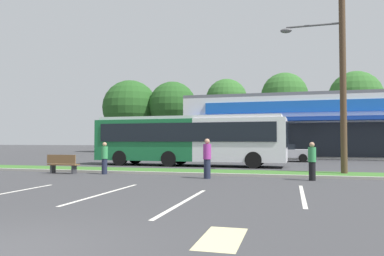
{
  "coord_description": "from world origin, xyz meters",
  "views": [
    {
      "loc": [
        4.25,
        -4.41,
        1.65
      ],
      "look_at": [
        -1.79,
        18.1,
        2.45
      ],
      "focal_mm": 34.59,
      "sensor_mm": 36.0,
      "label": 1
    }
  ],
  "objects_px": {
    "city_bus": "(189,139)",
    "car_4": "(142,150)",
    "bus_stop_bench": "(63,164)",
    "car_3": "(284,152)",
    "pedestrian_by_pole": "(312,161)",
    "car_1": "(220,152)",
    "utility_pole": "(340,62)",
    "pedestrian_near_bench": "(105,158)",
    "pedestrian_mid": "(207,158)"
  },
  "relations": [
    {
      "from": "pedestrian_near_bench",
      "to": "pedestrian_by_pole",
      "type": "bearing_deg",
      "value": 80.4
    },
    {
      "from": "utility_pole",
      "to": "pedestrian_near_bench",
      "type": "xyz_separation_m",
      "value": [
        -11.19,
        -2.15,
        -4.6
      ]
    },
    {
      "from": "car_1",
      "to": "pedestrian_mid",
      "type": "relative_size",
      "value": 2.63
    },
    {
      "from": "pedestrian_by_pole",
      "to": "pedestrian_near_bench",
      "type": "bearing_deg",
      "value": 1.2
    },
    {
      "from": "utility_pole",
      "to": "pedestrian_near_bench",
      "type": "relative_size",
      "value": 6.41
    },
    {
      "from": "city_bus",
      "to": "car_1",
      "type": "bearing_deg",
      "value": 83.98
    },
    {
      "from": "bus_stop_bench",
      "to": "car_3",
      "type": "bearing_deg",
      "value": -126.57
    },
    {
      "from": "city_bus",
      "to": "bus_stop_bench",
      "type": "height_order",
      "value": "city_bus"
    },
    {
      "from": "pedestrian_near_bench",
      "to": "car_1",
      "type": "bearing_deg",
      "value": 159.35
    },
    {
      "from": "car_3",
      "to": "pedestrian_by_pole",
      "type": "xyz_separation_m",
      "value": [
        1.37,
        -14.37,
        0.08
      ]
    },
    {
      "from": "city_bus",
      "to": "car_1",
      "type": "height_order",
      "value": "city_bus"
    },
    {
      "from": "bus_stop_bench",
      "to": "pedestrian_by_pole",
      "type": "relative_size",
      "value": 1.0
    },
    {
      "from": "bus_stop_bench",
      "to": "pedestrian_by_pole",
      "type": "height_order",
      "value": "pedestrian_by_pole"
    },
    {
      "from": "utility_pole",
      "to": "pedestrian_by_pole",
      "type": "height_order",
      "value": "utility_pole"
    },
    {
      "from": "bus_stop_bench",
      "to": "pedestrian_by_pole",
      "type": "distance_m",
      "value": 11.93
    },
    {
      "from": "bus_stop_bench",
      "to": "car_3",
      "type": "xyz_separation_m",
      "value": [
        10.55,
        14.22,
        0.22
      ]
    },
    {
      "from": "pedestrian_by_pole",
      "to": "utility_pole",
      "type": "bearing_deg",
      "value": -115.1
    },
    {
      "from": "pedestrian_mid",
      "to": "pedestrian_near_bench",
      "type": "bearing_deg",
      "value": -4.65
    },
    {
      "from": "city_bus",
      "to": "bus_stop_bench",
      "type": "bearing_deg",
      "value": -120.53
    },
    {
      "from": "utility_pole",
      "to": "bus_stop_bench",
      "type": "xyz_separation_m",
      "value": [
        -13.36,
        -2.44,
        -4.89
      ]
    },
    {
      "from": "bus_stop_bench",
      "to": "city_bus",
      "type": "bearing_deg",
      "value": -122.2
    },
    {
      "from": "city_bus",
      "to": "car_3",
      "type": "distance_m",
      "value": 9.27
    },
    {
      "from": "pedestrian_mid",
      "to": "city_bus",
      "type": "bearing_deg",
      "value": -65.4
    },
    {
      "from": "city_bus",
      "to": "car_4",
      "type": "relative_size",
      "value": 2.85
    },
    {
      "from": "pedestrian_by_pole",
      "to": "car_4",
      "type": "bearing_deg",
      "value": -42.83
    },
    {
      "from": "utility_pole",
      "to": "car_1",
      "type": "relative_size",
      "value": 2.2
    },
    {
      "from": "pedestrian_mid",
      "to": "car_4",
      "type": "bearing_deg",
      "value": -54.44
    },
    {
      "from": "bus_stop_bench",
      "to": "pedestrian_by_pole",
      "type": "xyz_separation_m",
      "value": [
        11.92,
        -0.15,
        0.3
      ]
    },
    {
      "from": "pedestrian_near_bench",
      "to": "pedestrian_mid",
      "type": "relative_size",
      "value": 0.91
    },
    {
      "from": "car_3",
      "to": "car_4",
      "type": "relative_size",
      "value": 0.99
    },
    {
      "from": "car_3",
      "to": "pedestrian_by_pole",
      "type": "relative_size",
      "value": 2.76
    },
    {
      "from": "city_bus",
      "to": "pedestrian_by_pole",
      "type": "xyz_separation_m",
      "value": [
        7.37,
        -7.39,
        -0.97
      ]
    },
    {
      "from": "utility_pole",
      "to": "bus_stop_bench",
      "type": "relative_size",
      "value": 6.31
    },
    {
      "from": "utility_pole",
      "to": "pedestrian_near_bench",
      "type": "height_order",
      "value": "utility_pole"
    },
    {
      "from": "utility_pole",
      "to": "pedestrian_mid",
      "type": "bearing_deg",
      "value": -153.37
    },
    {
      "from": "city_bus",
      "to": "pedestrian_near_bench",
      "type": "relative_size",
      "value": 8.05
    },
    {
      "from": "city_bus",
      "to": "car_3",
      "type": "relative_size",
      "value": 2.89
    },
    {
      "from": "city_bus",
      "to": "car_3",
      "type": "height_order",
      "value": "city_bus"
    },
    {
      "from": "city_bus",
      "to": "pedestrian_by_pole",
      "type": "bearing_deg",
      "value": -43.4
    },
    {
      "from": "utility_pole",
      "to": "car_3",
      "type": "relative_size",
      "value": 2.3
    },
    {
      "from": "car_1",
      "to": "bus_stop_bench",
      "type": "bearing_deg",
      "value": -111.56
    },
    {
      "from": "car_1",
      "to": "car_4",
      "type": "bearing_deg",
      "value": 175.65
    },
    {
      "from": "utility_pole",
      "to": "pedestrian_mid",
      "type": "relative_size",
      "value": 5.81
    },
    {
      "from": "pedestrian_mid",
      "to": "utility_pole",
      "type": "bearing_deg",
      "value": -149.94
    },
    {
      "from": "car_3",
      "to": "pedestrian_near_bench",
      "type": "distance_m",
      "value": 16.26
    },
    {
      "from": "car_3",
      "to": "pedestrian_near_bench",
      "type": "height_order",
      "value": "pedestrian_near_bench"
    },
    {
      "from": "car_4",
      "to": "bus_stop_bench",
      "type": "bearing_deg",
      "value": -83.06
    },
    {
      "from": "car_4",
      "to": "pedestrian_by_pole",
      "type": "height_order",
      "value": "car_4"
    },
    {
      "from": "bus_stop_bench",
      "to": "pedestrian_mid",
      "type": "relative_size",
      "value": 0.92
    },
    {
      "from": "city_bus",
      "to": "car_4",
      "type": "height_order",
      "value": "city_bus"
    }
  ]
}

